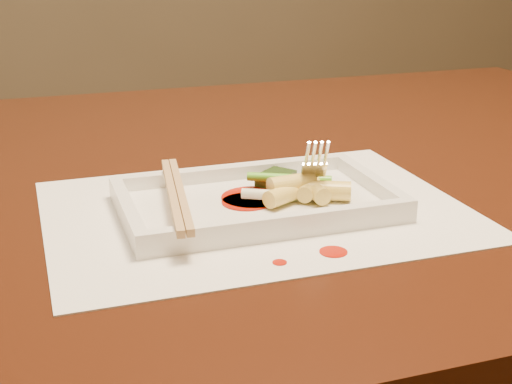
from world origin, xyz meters
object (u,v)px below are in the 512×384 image
object	(u,v)px
table	(233,241)
fork	(318,117)
placemat	(256,210)
plate_base	(256,206)
chopstick_a	(172,194)

from	to	relation	value
table	fork	xyz separation A→B (m)	(0.05, -0.14, 0.18)
placemat	plate_base	bearing A→B (deg)	0.00
plate_base	chopstick_a	size ratio (longest dim) A/B	1.33
fork	placemat	bearing A→B (deg)	-165.58
placemat	chopstick_a	bearing A→B (deg)	180.00
plate_base	table	bearing A→B (deg)	81.52
placemat	chopstick_a	world-z (taller)	chopstick_a
chopstick_a	fork	world-z (taller)	fork
placemat	plate_base	xyz separation A→B (m)	(0.00, 0.00, 0.00)
placemat	chopstick_a	distance (m)	0.09
placemat	plate_base	size ratio (longest dim) A/B	1.54
table	placemat	world-z (taller)	placemat
fork	chopstick_a	bearing A→B (deg)	-173.25
placemat	chopstick_a	xyz separation A→B (m)	(-0.08, 0.00, 0.03)
plate_base	fork	bearing A→B (deg)	14.42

